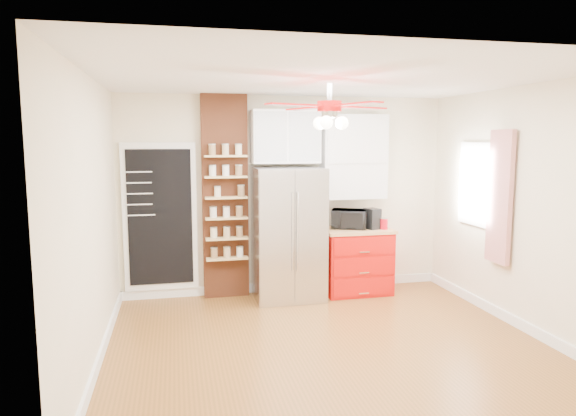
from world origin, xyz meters
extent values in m
plane|color=brown|center=(0.00, 0.00, 0.00)|extent=(4.50, 4.50, 0.00)
plane|color=white|center=(0.00, 0.00, 2.70)|extent=(4.50, 4.50, 0.00)
cube|color=beige|center=(0.00, 2.00, 1.35)|extent=(4.50, 0.02, 2.70)
cube|color=beige|center=(0.00, -2.00, 1.35)|extent=(4.50, 0.02, 2.70)
cube|color=beige|center=(-2.25, 0.00, 1.35)|extent=(0.02, 4.00, 2.70)
cube|color=beige|center=(2.25, 0.00, 1.35)|extent=(0.02, 4.00, 2.70)
cube|color=white|center=(-1.70, 1.97, 1.10)|extent=(0.95, 0.04, 1.95)
cube|color=black|center=(-1.70, 1.95, 1.10)|extent=(0.82, 0.02, 1.78)
cube|color=brown|center=(-0.85, 1.92, 1.35)|extent=(0.60, 0.16, 2.70)
cube|color=silver|center=(-0.05, 1.63, 0.88)|extent=(0.90, 0.70, 1.75)
cube|color=white|center=(-0.05, 1.82, 2.15)|extent=(0.90, 0.35, 0.70)
cube|color=red|center=(0.92, 1.68, 0.43)|extent=(0.90, 0.60, 0.86)
cube|color=tan|center=(0.92, 1.68, 0.88)|extent=(0.94, 0.64, 0.04)
cube|color=white|center=(0.92, 1.85, 1.88)|extent=(0.90, 0.30, 1.15)
cube|color=white|center=(2.23, 0.90, 1.55)|extent=(0.04, 0.75, 1.05)
cube|color=#B31B17|center=(2.18, 0.35, 1.45)|extent=(0.06, 0.40, 1.55)
cylinder|color=silver|center=(0.00, 0.00, 2.55)|extent=(0.05, 0.05, 0.20)
cylinder|color=#940909|center=(0.00, 0.00, 2.43)|extent=(0.24, 0.24, 0.10)
sphere|color=white|center=(0.00, 0.00, 2.27)|extent=(0.13, 0.13, 0.13)
imported|color=black|center=(0.82, 1.72, 1.03)|extent=(0.55, 0.47, 0.26)
cube|color=black|center=(1.12, 1.62, 1.04)|extent=(0.22, 0.24, 0.28)
cylinder|color=red|center=(1.26, 1.55, 0.97)|extent=(0.13, 0.13, 0.15)
cylinder|color=red|center=(1.23, 1.75, 0.97)|extent=(0.12, 0.12, 0.14)
cylinder|color=beige|center=(-0.96, 1.81, 1.44)|extent=(0.11, 0.11, 0.13)
cylinder|color=olive|center=(-0.66, 1.76, 1.44)|extent=(0.11, 0.11, 0.14)
camera|label=1|loc=(-1.49, -4.89, 2.10)|focal=32.00mm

